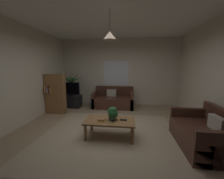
{
  "coord_description": "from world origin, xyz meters",
  "views": [
    {
      "loc": [
        0.46,
        -3.36,
        1.65
      ],
      "look_at": [
        0.0,
        0.3,
        1.05
      ],
      "focal_mm": 22.42,
      "sensor_mm": 36.0,
      "label": 1
    }
  ],
  "objects_px": {
    "potted_plant_on_table": "(113,113)",
    "potted_palm_corner": "(72,90)",
    "couch_under_window": "(113,100)",
    "bookshelf_corner": "(55,94)",
    "book_on_table_0": "(102,120)",
    "pendant_lamp": "(110,36)",
    "coffee_table": "(110,122)",
    "book_on_table_1": "(102,119)",
    "remote_on_table_0": "(114,120)",
    "tv_stand": "(70,101)",
    "remote_on_table_1": "(124,120)",
    "tv": "(69,89)",
    "couch_right_side": "(204,134)"
  },
  "relations": [
    {
      "from": "book_on_table_1",
      "to": "remote_on_table_1",
      "type": "distance_m",
      "value": 0.51
    },
    {
      "from": "coffee_table",
      "to": "tv_stand",
      "type": "relative_size",
      "value": 1.29
    },
    {
      "from": "pendant_lamp",
      "to": "couch_right_side",
      "type": "bearing_deg",
      "value": -5.46
    },
    {
      "from": "couch_under_window",
      "to": "potted_plant_on_table",
      "type": "bearing_deg",
      "value": -83.79
    },
    {
      "from": "book_on_table_1",
      "to": "tv_stand",
      "type": "xyz_separation_m",
      "value": [
        -1.8,
        2.35,
        -0.21
      ]
    },
    {
      "from": "couch_under_window",
      "to": "book_on_table_1",
      "type": "xyz_separation_m",
      "value": [
        0.03,
        -2.59,
        0.18
      ]
    },
    {
      "from": "book_on_table_1",
      "to": "tv",
      "type": "xyz_separation_m",
      "value": [
        -1.8,
        2.33,
        0.32
      ]
    },
    {
      "from": "couch_right_side",
      "to": "remote_on_table_1",
      "type": "xyz_separation_m",
      "value": [
        -1.66,
        0.21,
        0.15
      ]
    },
    {
      "from": "remote_on_table_0",
      "to": "book_on_table_0",
      "type": "bearing_deg",
      "value": -122.94
    },
    {
      "from": "book_on_table_1",
      "to": "remote_on_table_0",
      "type": "relative_size",
      "value": 0.82
    },
    {
      "from": "couch_under_window",
      "to": "potted_plant_on_table",
      "type": "distance_m",
      "value": 2.54
    },
    {
      "from": "tv_stand",
      "to": "remote_on_table_0",
      "type": "bearing_deg",
      "value": -47.81
    },
    {
      "from": "book_on_table_1",
      "to": "pendant_lamp",
      "type": "relative_size",
      "value": 0.21
    },
    {
      "from": "coffee_table",
      "to": "bookshelf_corner",
      "type": "distance_m",
      "value": 2.65
    },
    {
      "from": "book_on_table_0",
      "to": "remote_on_table_1",
      "type": "bearing_deg",
      "value": 11.84
    },
    {
      "from": "potted_palm_corner",
      "to": "tv_stand",
      "type": "bearing_deg",
      "value": -79.55
    },
    {
      "from": "book_on_table_0",
      "to": "pendant_lamp",
      "type": "distance_m",
      "value": 1.89
    },
    {
      "from": "potted_plant_on_table",
      "to": "couch_under_window",
      "type": "bearing_deg",
      "value": 96.21
    },
    {
      "from": "coffee_table",
      "to": "remote_on_table_0",
      "type": "xyz_separation_m",
      "value": [
        0.1,
        -0.03,
        0.07
      ]
    },
    {
      "from": "potted_plant_on_table",
      "to": "tv_stand",
      "type": "xyz_separation_m",
      "value": [
        -2.05,
        2.27,
        -0.34
      ]
    },
    {
      "from": "tv_stand",
      "to": "potted_palm_corner",
      "type": "relative_size",
      "value": 0.65
    },
    {
      "from": "tv_stand",
      "to": "tv",
      "type": "bearing_deg",
      "value": -90.0
    },
    {
      "from": "book_on_table_0",
      "to": "potted_palm_corner",
      "type": "xyz_separation_m",
      "value": [
        -1.87,
        2.76,
        0.21
      ]
    },
    {
      "from": "coffee_table",
      "to": "remote_on_table_1",
      "type": "xyz_separation_m",
      "value": [
        0.32,
        0.02,
        0.07
      ]
    },
    {
      "from": "book_on_table_0",
      "to": "pendant_lamp",
      "type": "bearing_deg",
      "value": 25.0
    },
    {
      "from": "couch_right_side",
      "to": "potted_palm_corner",
      "type": "bearing_deg",
      "value": -125.34
    },
    {
      "from": "potted_palm_corner",
      "to": "pendant_lamp",
      "type": "bearing_deg",
      "value": -52.42
    },
    {
      "from": "couch_under_window",
      "to": "book_on_table_0",
      "type": "xyz_separation_m",
      "value": [
        0.03,
        -2.59,
        0.16
      ]
    },
    {
      "from": "potted_plant_on_table",
      "to": "potted_palm_corner",
      "type": "height_order",
      "value": "potted_palm_corner"
    },
    {
      "from": "couch_under_window",
      "to": "book_on_table_1",
      "type": "distance_m",
      "value": 2.6
    },
    {
      "from": "book_on_table_1",
      "to": "bookshelf_corner",
      "type": "bearing_deg",
      "value": 141.81
    },
    {
      "from": "book_on_table_0",
      "to": "bookshelf_corner",
      "type": "relative_size",
      "value": 0.11
    },
    {
      "from": "couch_under_window",
      "to": "tv_stand",
      "type": "bearing_deg",
      "value": -172.2
    },
    {
      "from": "potted_plant_on_table",
      "to": "book_on_table_0",
      "type": "bearing_deg",
      "value": -161.16
    },
    {
      "from": "book_on_table_0",
      "to": "bookshelf_corner",
      "type": "xyz_separation_m",
      "value": [
        -1.98,
        1.57,
        0.27
      ]
    },
    {
      "from": "book_on_table_0",
      "to": "pendant_lamp",
      "type": "xyz_separation_m",
      "value": [
        0.18,
        0.09,
        1.88
      ]
    },
    {
      "from": "potted_palm_corner",
      "to": "bookshelf_corner",
      "type": "bearing_deg",
      "value": -95.27
    },
    {
      "from": "bookshelf_corner",
      "to": "pendant_lamp",
      "type": "distance_m",
      "value": 3.08
    },
    {
      "from": "coffee_table",
      "to": "book_on_table_0",
      "type": "height_order",
      "value": "book_on_table_0"
    },
    {
      "from": "couch_under_window",
      "to": "book_on_table_0",
      "type": "relative_size",
      "value": 10.37
    },
    {
      "from": "book_on_table_1",
      "to": "remote_on_table_0",
      "type": "height_order",
      "value": "book_on_table_1"
    },
    {
      "from": "remote_on_table_0",
      "to": "pendant_lamp",
      "type": "bearing_deg",
      "value": -151.05
    },
    {
      "from": "potted_palm_corner",
      "to": "couch_under_window",
      "type": "bearing_deg",
      "value": -5.08
    },
    {
      "from": "couch_under_window",
      "to": "bookshelf_corner",
      "type": "height_order",
      "value": "bookshelf_corner"
    },
    {
      "from": "book_on_table_0",
      "to": "tv_stand",
      "type": "relative_size",
      "value": 0.17
    },
    {
      "from": "pendant_lamp",
      "to": "coffee_table",
      "type": "bearing_deg",
      "value": -107.35
    },
    {
      "from": "bookshelf_corner",
      "to": "remote_on_table_1",
      "type": "bearing_deg",
      "value": -30.46
    },
    {
      "from": "potted_plant_on_table",
      "to": "bookshelf_corner",
      "type": "bearing_deg",
      "value": 146.41
    },
    {
      "from": "couch_under_window",
      "to": "bookshelf_corner",
      "type": "xyz_separation_m",
      "value": [
        -1.96,
        -1.03,
        0.43
      ]
    },
    {
      "from": "couch_under_window",
      "to": "book_on_table_0",
      "type": "height_order",
      "value": "couch_under_window"
    }
  ]
}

